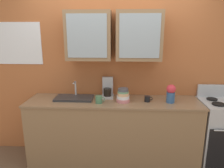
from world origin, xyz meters
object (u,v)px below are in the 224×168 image
at_px(stove_range, 221,133).
at_px(vase, 171,93).
at_px(coffee_maker, 108,90).
at_px(sink_faucet, 74,98).
at_px(bowl_stack, 123,96).
at_px(cup_near_bowls, 147,99).
at_px(cup_near_sink, 99,100).

height_order(stove_range, vase, vase).
relative_size(vase, coffee_maker, 0.86).
bearing_deg(vase, stove_range, 2.99).
bearing_deg(sink_faucet, bowl_stack, -6.38).
relative_size(bowl_stack, coffee_maker, 0.65).
bearing_deg(stove_range, bowl_stack, -178.43).
xyz_separation_m(cup_near_bowls, coffee_maker, (-0.56, 0.19, 0.07)).
height_order(bowl_stack, cup_near_bowls, bowl_stack).
bearing_deg(bowl_stack, cup_near_sink, -166.40).
xyz_separation_m(bowl_stack, cup_near_sink, (-0.32, -0.08, -0.03)).
bearing_deg(sink_faucet, cup_near_bowls, -3.38).
xyz_separation_m(cup_near_sink, cup_near_bowls, (0.65, 0.09, -0.01)).
distance_m(cup_near_bowls, coffee_maker, 0.59).
distance_m(sink_faucet, cup_near_bowls, 1.03).
bearing_deg(stove_range, vase, -177.01).
distance_m(sink_faucet, coffee_maker, 0.49).
relative_size(sink_faucet, cup_near_sink, 4.17).
relative_size(bowl_stack, cup_near_sink, 1.48).
distance_m(vase, cup_near_sink, 0.96).
xyz_separation_m(stove_range, cup_near_bowls, (-1.06, -0.02, 0.50)).
bearing_deg(coffee_maker, bowl_stack, -42.15).
relative_size(vase, cup_near_sink, 1.95).
distance_m(bowl_stack, vase, 0.64).
bearing_deg(bowl_stack, coffee_maker, 137.85).
xyz_separation_m(vase, coffee_maker, (-0.86, 0.21, -0.02)).
relative_size(sink_faucet, vase, 2.13).
relative_size(stove_range, cup_near_bowls, 10.18).
relative_size(bowl_stack, cup_near_bowls, 1.72).
height_order(sink_faucet, cup_near_sink, sink_faucet).
bearing_deg(sink_faucet, stove_range, -1.08).
bearing_deg(cup_near_sink, bowl_stack, 13.60).
height_order(vase, cup_near_sink, vase).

